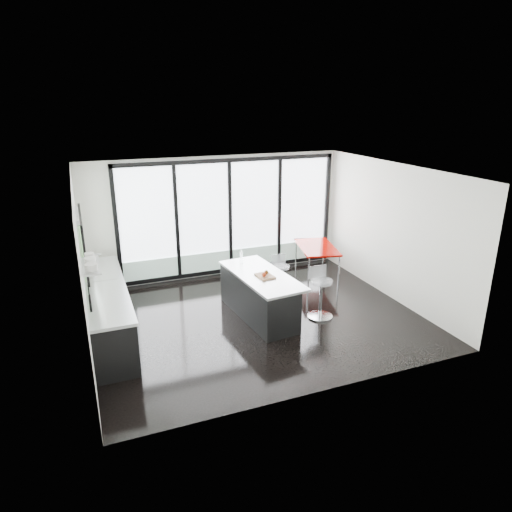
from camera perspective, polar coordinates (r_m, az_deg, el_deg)
name	(u,v)px	position (r m, az deg, el deg)	size (l,w,h in m)	color
floor	(257,318)	(8.84, 0.11, -7.74)	(6.00, 5.00, 0.00)	black
ceiling	(257,172)	(7.98, 0.13, 10.52)	(6.00, 5.00, 0.00)	white
wall_back	(229,222)	(10.66, -3.43, 4.26)	(6.00, 0.09, 2.80)	silver
wall_front	(326,303)	(6.21, 8.72, -5.78)	(6.00, 0.00, 2.80)	silver
wall_left	(82,255)	(7.98, -20.90, 0.09)	(0.26, 5.00, 2.80)	silver
wall_right	(393,232)	(9.77, 16.72, 2.89)	(0.00, 5.00, 2.80)	silver
counter_cabinets	(108,310)	(8.50, -18.03, -6.42)	(0.69, 3.24, 1.36)	black
island	(258,295)	(8.75, 0.28, -4.91)	(1.07, 2.16, 1.11)	black
bar_stool_near	(321,299)	(8.80, 8.10, -5.31)	(0.48, 0.48, 0.77)	silver
bar_stool_far	(280,281)	(9.66, 3.08, -3.12)	(0.43, 0.43, 0.69)	silver
red_table	(316,261)	(10.80, 7.56, -0.67)	(0.79, 1.39, 0.74)	#880802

